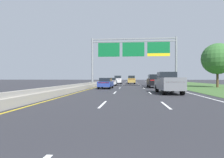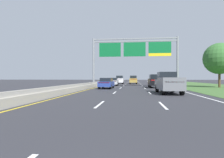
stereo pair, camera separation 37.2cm
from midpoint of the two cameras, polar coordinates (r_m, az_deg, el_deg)
The scene contains 12 objects.
ground_plane at distance 35.78m, azimuth 6.58°, elevation -2.16°, with size 220.00×220.00×0.00m, color #2B2B30.
lane_striping at distance 35.32m, azimuth 6.58°, elevation -2.19°, with size 11.96×106.00×0.01m.
grass_verge_right at distance 38.40m, azimuth 27.89°, elevation -2.01°, with size 14.00×110.00×0.02m, color #3D602D.
median_barrier_concrete at distance 36.37m, azimuth -3.88°, elevation -1.56°, with size 0.60×110.00×0.85m.
overhead_sign_gantry at distance 33.86m, azimuth 7.10°, elevation 8.19°, with size 15.06×0.42×8.69m.
pickup_truck_grey at distance 20.14m, azimuth 17.05°, elevation -1.11°, with size 2.14×5.45×2.20m.
car_black_right_lane_suv at distance 31.31m, azimuth 13.09°, elevation -0.52°, with size 1.93×4.71×2.11m.
car_blue_left_lane_sedan at distance 27.85m, azimuth -1.28°, elevation -1.20°, with size 1.91×4.44×1.57m.
car_gold_centre_lane_suv at distance 48.89m, azimuth 6.61°, elevation -0.18°, with size 1.98×4.73×2.11m.
car_silver_left_lane_sedan at distance 37.98m, azimuth 0.69°, elevation -0.77°, with size 1.91×4.44×1.57m.
car_white_left_lane_suv at distance 49.51m, azimuth 2.57°, elevation -0.17°, with size 1.95×4.72×2.11m.
roadside_tree_mid at distance 35.40m, azimuth 29.87°, elevation 5.34°, with size 5.04×5.04×7.21m.
Camera 2 is at (0.18, -0.73, 1.60)m, focal length 30.40 mm.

